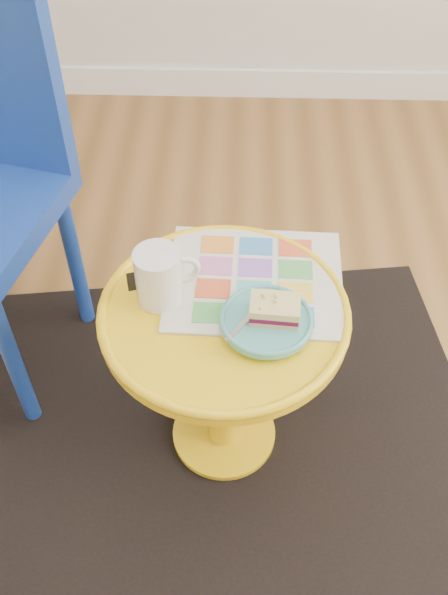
{
  "coord_description": "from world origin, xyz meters",
  "views": [
    {
      "loc": [
        0.02,
        -0.55,
        1.5
      ],
      "look_at": [
        -0.0,
        0.34,
        0.53
      ],
      "focal_mm": 40.0,
      "sensor_mm": 36.0,
      "label": 1
    }
  ],
  "objects_px": {
    "side_table": "(224,352)",
    "mug": "(160,275)",
    "plate": "(266,321)",
    "newspaper": "(255,280)"
  },
  "relations": [
    {
      "from": "mug",
      "to": "side_table",
      "type": "bearing_deg",
      "value": -30.7
    },
    {
      "from": "plate",
      "to": "side_table",
      "type": "bearing_deg",
      "value": 153.78
    },
    {
      "from": "side_table",
      "to": "mug",
      "type": "relative_size",
      "value": 3.86
    },
    {
      "from": "newspaper",
      "to": "plate",
      "type": "xyz_separation_m",
      "value": [
        0.02,
        -0.13,
        0.02
      ]
    },
    {
      "from": "side_table",
      "to": "mug",
      "type": "xyz_separation_m",
      "value": [
        -0.13,
        0.03,
        0.2
      ]
    },
    {
      "from": "side_table",
      "to": "mug",
      "type": "height_order",
      "value": "mug"
    },
    {
      "from": "side_table",
      "to": "plate",
      "type": "relative_size",
      "value": 2.81
    },
    {
      "from": "newspaper",
      "to": "plate",
      "type": "distance_m",
      "value": 0.13
    },
    {
      "from": "side_table",
      "to": "newspaper",
      "type": "distance_m",
      "value": 0.18
    },
    {
      "from": "newspaper",
      "to": "mug",
      "type": "distance_m",
      "value": 0.21
    }
  ]
}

